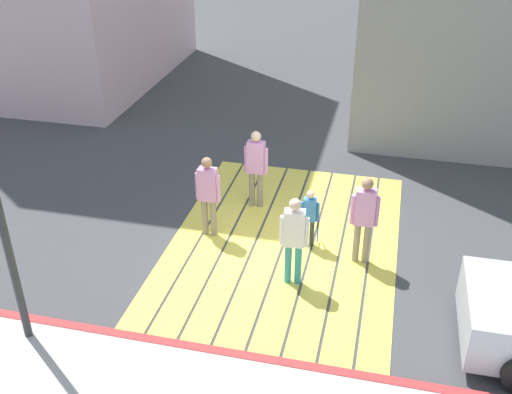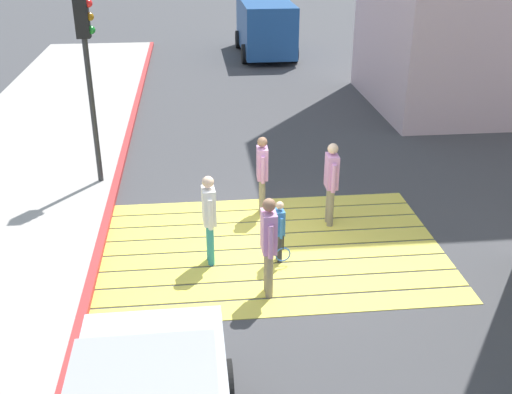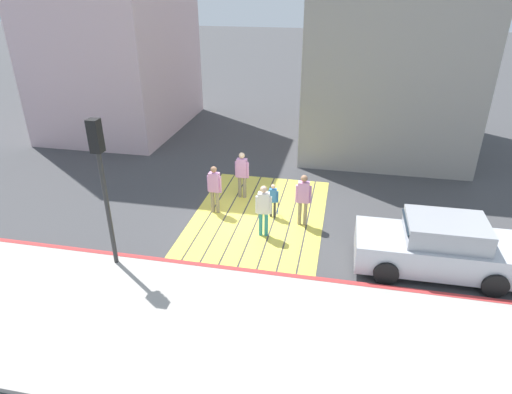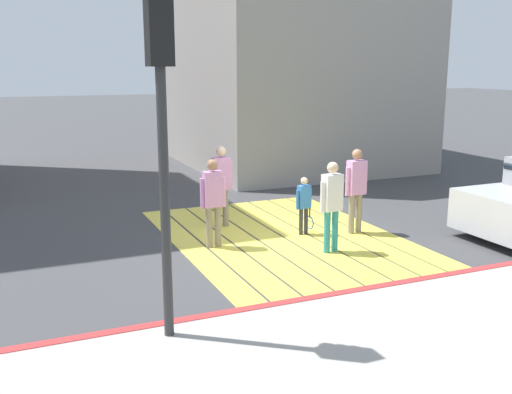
{
  "view_description": "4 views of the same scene",
  "coord_description": "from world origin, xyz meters",
  "px_view_note": "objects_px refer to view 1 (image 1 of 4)",
  "views": [
    {
      "loc": [
        -9.75,
        -1.76,
        6.66
      ],
      "look_at": [
        0.22,
        0.62,
        0.84
      ],
      "focal_mm": 42.56,
      "sensor_mm": 36.0,
      "label": 1
    },
    {
      "loc": [
        -1.35,
        -9.99,
        5.81
      ],
      "look_at": [
        -0.31,
        -0.06,
        1.12
      ],
      "focal_mm": 42.76,
      "sensor_mm": 36.0,
      "label": 2
    },
    {
      "loc": [
        -12.95,
        -2.57,
        7.33
      ],
      "look_at": [
        -0.6,
        -0.03,
        1.03
      ],
      "focal_mm": 31.25,
      "sensor_mm": 36.0,
      "label": 3
    },
    {
      "loc": [
        -10.34,
        5.07,
        3.42
      ],
      "look_at": [
        0.28,
        0.5,
        0.84
      ],
      "focal_mm": 41.61,
      "sensor_mm": 36.0,
      "label": 4
    }
  ],
  "objects_px": {
    "pedestrian_adult_side": "(294,235)",
    "pedestrian_child_with_racket": "(310,215)",
    "pedestrian_adult_lead": "(256,164)",
    "pedestrian_teen_behind": "(208,191)",
    "pedestrian_adult_trailing": "(364,215)"
  },
  "relations": [
    {
      "from": "pedestrian_adult_trailing",
      "to": "pedestrian_adult_lead",
      "type": "bearing_deg",
      "value": 56.88
    },
    {
      "from": "pedestrian_adult_lead",
      "to": "pedestrian_adult_side",
      "type": "height_order",
      "value": "pedestrian_adult_lead"
    },
    {
      "from": "pedestrian_adult_lead",
      "to": "pedestrian_child_with_racket",
      "type": "xyz_separation_m",
      "value": [
        -1.22,
        -1.35,
        -0.35
      ]
    },
    {
      "from": "pedestrian_adult_side",
      "to": "pedestrian_child_with_racket",
      "type": "bearing_deg",
      "value": -4.25
    },
    {
      "from": "pedestrian_adult_trailing",
      "to": "pedestrian_teen_behind",
      "type": "relative_size",
      "value": 1.03
    },
    {
      "from": "pedestrian_adult_side",
      "to": "pedestrian_teen_behind",
      "type": "distance_m",
      "value": 2.22
    },
    {
      "from": "pedestrian_adult_lead",
      "to": "pedestrian_adult_side",
      "type": "relative_size",
      "value": 1.03
    },
    {
      "from": "pedestrian_adult_lead",
      "to": "pedestrian_adult_trailing",
      "type": "distance_m",
      "value": 2.83
    },
    {
      "from": "pedestrian_adult_trailing",
      "to": "pedestrian_adult_side",
      "type": "height_order",
      "value": "pedestrian_adult_trailing"
    },
    {
      "from": "pedestrian_adult_lead",
      "to": "pedestrian_teen_behind",
      "type": "height_order",
      "value": "pedestrian_adult_lead"
    },
    {
      "from": "pedestrian_adult_lead",
      "to": "pedestrian_adult_trailing",
      "type": "height_order",
      "value": "pedestrian_adult_trailing"
    },
    {
      "from": "pedestrian_adult_lead",
      "to": "pedestrian_adult_trailing",
      "type": "bearing_deg",
      "value": -123.12
    },
    {
      "from": "pedestrian_adult_side",
      "to": "pedestrian_child_with_racket",
      "type": "xyz_separation_m",
      "value": [
        1.25,
        -0.09,
        -0.32
      ]
    },
    {
      "from": "pedestrian_teen_behind",
      "to": "pedestrian_child_with_racket",
      "type": "xyz_separation_m",
      "value": [
        0.09,
        -1.99,
        -0.32
      ]
    },
    {
      "from": "pedestrian_teen_behind",
      "to": "pedestrian_child_with_racket",
      "type": "distance_m",
      "value": 2.02
    }
  ]
}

